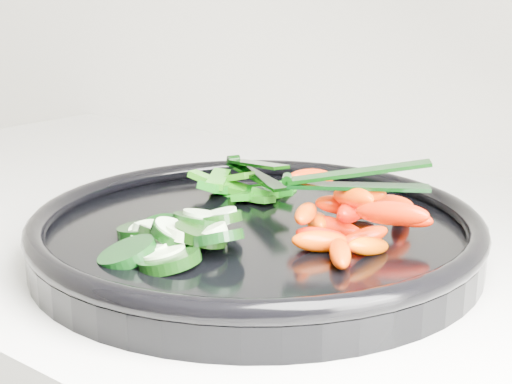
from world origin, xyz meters
The scene contains 6 objects.
veggie_tray centered at (-0.34, 1.62, 0.95)m, with size 0.45×0.45×0.04m.
cucumber_pile centered at (-0.36, 1.55, 0.96)m, with size 0.13×0.13×0.04m.
carrot_pile centered at (-0.26, 1.64, 0.97)m, with size 0.15×0.16×0.06m.
pepper_pile centered at (-0.41, 1.69, 0.96)m, with size 0.10×0.08×0.04m.
tong_carrot centered at (-0.26, 1.64, 1.00)m, with size 0.10×0.07×0.02m.
tong_pepper centered at (-0.40, 1.70, 0.98)m, with size 0.11×0.07×0.02m.
Camera 1 is at (0.00, 1.17, 1.15)m, focal length 50.00 mm.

